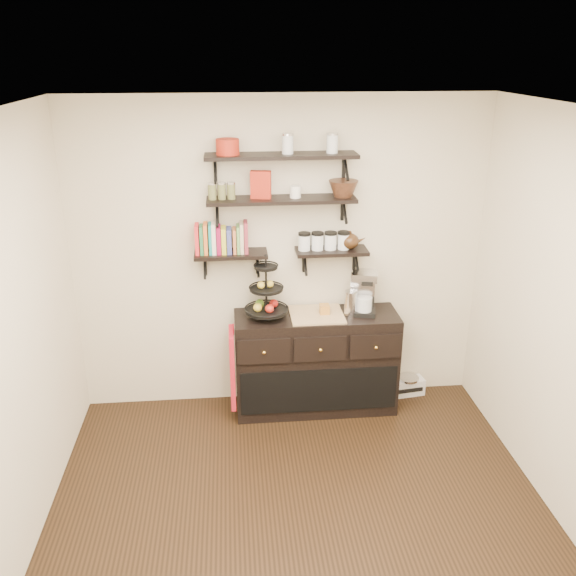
{
  "coord_description": "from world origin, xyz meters",
  "views": [
    {
      "loc": [
        -0.41,
        -3.17,
        3.02
      ],
      "look_at": [
        0.01,
        1.15,
        1.3
      ],
      "focal_mm": 38.0,
      "sensor_mm": 36.0,
      "label": 1
    }
  ],
  "objects_px": {
    "coffee_maker": "(363,293)",
    "fruit_stand": "(267,297)",
    "sideboard": "(316,362)",
    "radio": "(408,385)"
  },
  "relations": [
    {
      "from": "fruit_stand",
      "to": "coffee_maker",
      "type": "relative_size",
      "value": 1.41
    },
    {
      "from": "sideboard",
      "to": "fruit_stand",
      "type": "relative_size",
      "value": 2.62
    },
    {
      "from": "fruit_stand",
      "to": "coffee_maker",
      "type": "xyz_separation_m",
      "value": [
        0.83,
        0.02,
        -0.0
      ]
    },
    {
      "from": "coffee_maker",
      "to": "fruit_stand",
      "type": "bearing_deg",
      "value": -164.97
    },
    {
      "from": "coffee_maker",
      "to": "radio",
      "type": "xyz_separation_m",
      "value": [
        0.49,
        0.11,
        -0.99
      ]
    },
    {
      "from": "coffee_maker",
      "to": "radio",
      "type": "distance_m",
      "value": 1.11
    },
    {
      "from": "radio",
      "to": "fruit_stand",
      "type": "bearing_deg",
      "value": 177.16
    },
    {
      "from": "coffee_maker",
      "to": "radio",
      "type": "bearing_deg",
      "value": 25.66
    },
    {
      "from": "sideboard",
      "to": "fruit_stand",
      "type": "distance_m",
      "value": 0.76
    },
    {
      "from": "sideboard",
      "to": "coffee_maker",
      "type": "distance_m",
      "value": 0.75
    }
  ]
}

